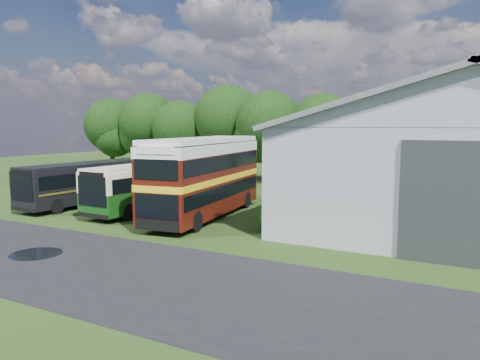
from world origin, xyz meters
The scene contains 15 objects.
ground centered at (0.00, 0.00, 0.00)m, with size 120.00×120.00×0.00m, color #1C320F.
asphalt_road centered at (3.00, -3.00, 0.00)m, with size 60.00×8.00×0.02m, color black.
puddle centered at (-1.50, -3.00, 0.00)m, with size 2.20×2.20×0.01m, color black.
tree_far_left centered at (-23.00, 24.00, 5.56)m, with size 6.12×6.12×8.64m.
tree_left_a centered at (-18.00, 24.50, 5.87)m, with size 6.46×6.46×9.12m.
tree_left_b centered at (-13.00, 23.50, 5.25)m, with size 5.78×5.78×8.16m.
tree_mid centered at (-8.00, 24.80, 6.18)m, with size 6.80×6.80×9.60m.
tree_right_a centered at (-3.00, 23.80, 5.69)m, with size 6.26×6.26×8.83m.
tree_right_b centered at (2.00, 24.60, 5.44)m, with size 5.98×5.98×8.45m.
shrub_front centered at (5.60, 6.00, 0.00)m, with size 1.70×1.70×1.70m, color #194714.
shrub_mid centered at (5.60, 8.00, 0.00)m, with size 1.60×1.60×1.60m, color #194714.
shrub_back centered at (5.60, 10.00, 0.00)m, with size 1.80×1.80×1.80m, color #194714.
bus_green_single centered at (-3.99, 8.40, 1.64)m, with size 2.93×11.24×3.08m.
bus_maroon_double centered at (0.39, 7.55, 2.42)m, with size 4.36×11.55×4.84m.
bus_dark_single centered at (-9.36, 7.69, 1.59)m, with size 2.85×10.88×2.98m.
Camera 1 is at (15.83, -16.10, 5.59)m, focal length 35.00 mm.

